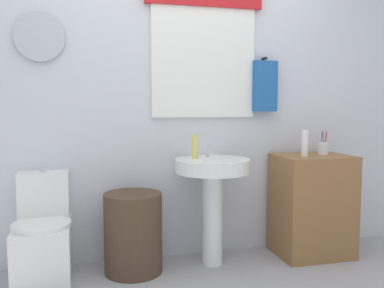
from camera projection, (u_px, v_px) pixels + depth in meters
The scene contains 9 objects.
back_wall at pixel (172, 90), 3.21m from camera, with size 4.40×0.18×2.60m.
toilet at pixel (43, 239), 2.82m from camera, with size 0.38×0.51×0.74m.
laundry_hamper at pixel (133, 233), 2.93m from camera, with size 0.41×0.41×0.57m, color #4C3828.
pedestal_sink at pixel (212, 184), 3.05m from camera, with size 0.55×0.55×0.80m.
faucet at pixel (208, 150), 3.14m from camera, with size 0.03×0.03×0.10m, color silver.
wooden_cabinet at pixel (312, 205), 3.27m from camera, with size 0.57×0.44×0.80m, color olive.
soap_bottle at pixel (195, 147), 3.04m from camera, with size 0.05×0.05×0.18m, color #DBD166.
lotion_bottle at pixel (305, 143), 3.16m from camera, with size 0.05×0.05×0.20m, color white.
toothbrush_cup at pixel (323, 148), 3.28m from camera, with size 0.08×0.08×0.19m.
Camera 1 is at (-0.65, -2.03, 1.19)m, focal length 38.69 mm.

